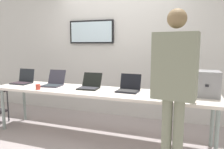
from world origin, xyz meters
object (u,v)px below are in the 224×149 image
Objects in this scene: equipment_box at (206,84)px; laptop_station_2 at (90,85)px; coffee_mug at (38,87)px; laptop_station_4 at (174,91)px; laptop_station_3 at (129,87)px; workbench at (98,93)px; laptop_station_0 at (23,80)px; laptop_station_1 at (54,82)px; person at (175,77)px.

laptop_station_2 is at bearing -178.55° from equipment_box.
equipment_box is 4.15× the size of coffee_mug.
laptop_station_4 is at bearing -172.11° from equipment_box.
laptop_station_2 is 0.64m from laptop_station_3.
workbench is 0.48m from laptop_station_3.
laptop_station_2 is 1.03× the size of laptop_station_4.
laptop_station_0 is at bearing 179.72° from laptop_station_2.
laptop_station_1 is 2.15m from person.
workbench is at bearing -3.97° from laptop_station_0.
equipment_box reaches higher than coffee_mug.
coffee_mug is (-2.42, -0.39, -0.13)m from equipment_box.
laptop_station_1 is at bearing 179.81° from laptop_station_3.
laptop_station_2 is at bearing -0.28° from laptop_station_0.
laptop_station_2 is 0.80m from coffee_mug.
laptop_station_1 is 1.97m from laptop_station_4.
laptop_station_3 is (-1.06, -0.04, -0.11)m from equipment_box.
coffee_mug is (0.60, -0.35, -0.02)m from laptop_station_0.
laptop_station_4 reaches higher than coffee_mug.
laptop_station_3 is 0.65m from laptop_station_4.
coffee_mug is at bearing -170.56° from laptop_station_4.
coffee_mug is at bearing -154.25° from laptop_station_2.
laptop_station_0 is 3.91× the size of coffee_mug.
laptop_station_2 is 1.08× the size of laptop_station_3.
laptop_station_3 is (1.32, -0.00, -0.00)m from laptop_station_1.
person is at bearing -28.45° from laptop_station_2.
equipment_box is (1.52, 0.14, 0.22)m from workbench.
equipment_box is at bearing 0.69° from laptop_station_0.
laptop_station_4 reaches higher than laptop_station_0.
person is (-0.37, -0.76, 0.18)m from equipment_box.
laptop_station_2 is (1.32, -0.01, -0.00)m from laptop_station_0.
laptop_station_4 is (0.65, -0.02, 0.00)m from laptop_station_3.
laptop_station_1 is at bearing 179.43° from laptop_station_4.
laptop_station_0 is 2.61m from laptop_station_4.
equipment_box is at bearing 2.23° from laptop_station_3.
person is at bearing -46.35° from laptop_station_3.
workbench is at bearing -6.92° from laptop_station_1.
laptop_station_0 is 0.86× the size of laptop_station_1.
laptop_station_2 is at bearing 25.75° from coffee_mug.
workbench is 1.12m from laptop_station_4.
laptop_station_1 is 0.21× the size of person.
laptop_station_1 reaches higher than laptop_station_3.
laptop_station_0 is at bearing 179.86° from laptop_station_3.
laptop_station_2 is at bearing 151.55° from person.
laptop_station_4 is 0.76m from person.
workbench is at bearing 151.61° from person.
equipment_box is 0.95× the size of laptop_station_2.
equipment_box is at bearing 9.18° from coffee_mug.
laptop_station_1 reaches higher than workbench.
laptop_station_1 is (0.64, -0.00, 0.00)m from laptop_station_0.
laptop_station_4 is at bearing -0.60° from laptop_station_2.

